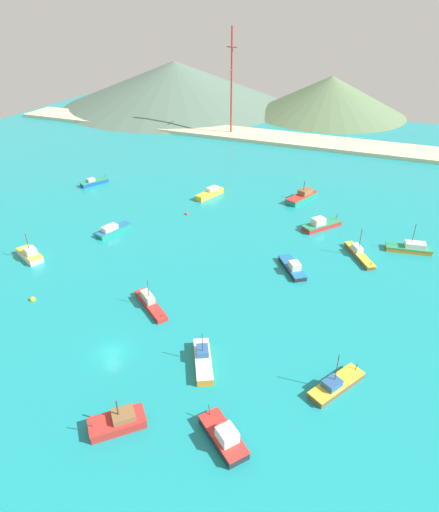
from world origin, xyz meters
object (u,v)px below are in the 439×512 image
Objects in this scene: fishing_boat_3 at (302,196)px; fishing_boat_5 at (359,254)px; fishing_boat_0 at (321,224)px; fishing_boat_1 at (118,422)px; fishing_boat_6 at (224,436)px; fishing_boat_7 at (410,248)px; fishing_boat_9 at (94,182)px; fishing_boat_12 at (113,230)px; fishing_boat_11 at (30,254)px; fishing_boat_4 at (210,193)px; buoy_1 at (187,214)px; radio_tower at (232,82)px; fishing_boat_10 at (203,360)px; fishing_boat_2 at (336,385)px; buoy_0 at (33,299)px; fishing_boat_8 at (293,267)px; fishing_boat_13 at (150,303)px.

fishing_boat_5 is (17.80, -24.96, -0.32)m from fishing_boat_3.
fishing_boat_1 is (-12.47, -65.29, -0.06)m from fishing_boat_0.
fishing_boat_7 reaches higher than fishing_boat_6.
fishing_boat_0 is 16.69m from fishing_boat_3.
fishing_boat_12 is (22.17, -23.50, 0.05)m from fishing_boat_9.
fishing_boat_11 reaches higher than fishing_boat_3.
fishing_boat_11 reaches higher than fishing_boat_4.
fishing_boat_5 reaches higher than fishing_boat_6.
fishing_boat_9 is 34.33m from buoy_1.
radio_tower is at bearing 125.84° from fishing_boat_0.
fishing_boat_7 reaches higher than fishing_boat_11.
fishing_boat_10 is at bearing -97.95° from fishing_boat_0.
buoy_1 is (-0.84, -12.66, -0.78)m from fishing_boat_4.
fishing_boat_2 reaches higher than fishing_boat_10.
buoy_0 is at bearing 179.62° from fishing_boat_2.
fishing_boat_3 is at bearing 86.71° from fishing_boat_1.
fishing_boat_6 reaches higher than fishing_boat_0.
fishing_boat_7 reaches higher than fishing_boat_8.
fishing_boat_6 is at bearing -69.26° from radio_tower.
buoy_0 is at bearing -144.12° from fishing_boat_7.
fishing_boat_13 reaches higher than fishing_boat_4.
fishing_boat_9 is at bearing 133.33° from fishing_boat_12.
fishing_boat_4 reaches higher than buoy_0.
fishing_boat_3 is 71.45m from buoy_0.
buoy_1 is at bearing 54.01° from fishing_boat_12.
fishing_boat_7 is 12.49× the size of buoy_1.
fishing_boat_10 is 0.23× the size of radio_tower.
fishing_boat_0 is 1.05× the size of fishing_boat_13.
fishing_boat_0 is 63.77m from buoy_0.
fishing_boat_0 is 62.30m from fishing_boat_6.
fishing_boat_0 is 12.49× the size of buoy_1.
radio_tower is (17.42, 63.76, 18.59)m from fishing_boat_9.
fishing_boat_3 is 68.37m from radio_tower.
buoy_1 is at bearing -13.65° from fishing_boat_9.
fishing_boat_5 is 1.11× the size of fishing_boat_12.
fishing_boat_4 is 49.13m from fishing_boat_11.
fishing_boat_12 is 0.24× the size of radio_tower.
fishing_boat_6 is 10.16× the size of buoy_1.
fishing_boat_4 is at bearing -163.14° from fishing_boat_3.
fishing_boat_9 is 10.58× the size of buoy_1.
fishing_boat_10 is at bearing -61.37° from buoy_1.
fishing_boat_2 is at bearing -44.59° from buoy_1.
fishing_boat_3 is at bearing 146.31° from fishing_boat_7.
buoy_0 is at bearing 175.01° from fishing_boat_10.
fishing_boat_13 is at bearing -44.04° from fishing_boat_12.
fishing_boat_0 is at bearing 8.95° from buoy_1.
fishing_boat_6 is at bearing -83.69° from fishing_boat_3.
fishing_boat_0 is 1.18× the size of fishing_boat_9.
fishing_boat_0 is 9.63× the size of buoy_0.
fishing_boat_9 is 56.42m from buoy_0.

